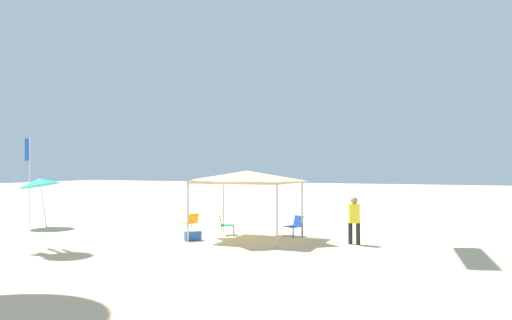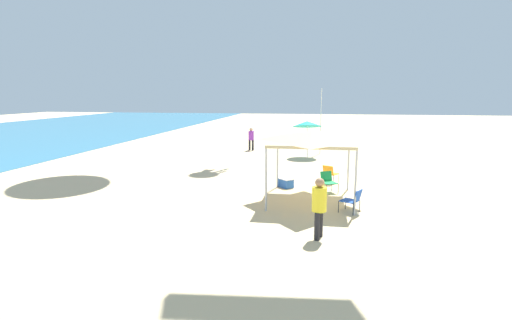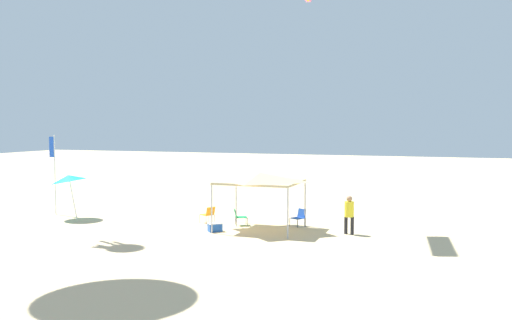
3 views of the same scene
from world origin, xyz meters
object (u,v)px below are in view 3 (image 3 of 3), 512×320
(cooler_box, at_px, (215,227))
(banner_flag, at_px, (54,167))
(beach_umbrella, at_px, (69,178))
(folding_chair_near_cooler, at_px, (209,213))
(folding_chair_facing_ocean, at_px, (299,216))
(folding_chair_left_of_tent, at_px, (239,216))
(person_beachcomber, at_px, (349,212))
(canopy_tent, at_px, (260,178))

(cooler_box, distance_m, banner_flag, 10.36)
(beach_umbrella, relative_size, folding_chair_near_cooler, 2.99)
(folding_chair_near_cooler, distance_m, cooler_box, 2.21)
(folding_chair_facing_ocean, height_order, cooler_box, folding_chair_facing_ocean)
(beach_umbrella, xyz_separation_m, banner_flag, (1.60, -0.83, 0.48))
(beach_umbrella, distance_m, folding_chair_facing_ocean, 11.92)
(cooler_box, bearing_deg, folding_chair_left_of_tent, -104.95)
(cooler_box, xyz_separation_m, person_beachcomber, (-5.81, -1.44, 0.80))
(beach_umbrella, xyz_separation_m, cooler_box, (-8.39, 0.53, -1.88))
(banner_flag, bearing_deg, cooler_box, 172.24)
(banner_flag, bearing_deg, beach_umbrella, 152.75)
(beach_umbrella, distance_m, folding_chair_near_cooler, 7.52)
(folding_chair_facing_ocean, distance_m, banner_flag, 13.46)
(person_beachcomber, bearing_deg, banner_flag, -163.85)
(folding_chair_left_of_tent, distance_m, cooler_box, 1.84)
(canopy_tent, relative_size, beach_umbrella, 1.47)
(folding_chair_facing_ocean, bearing_deg, canopy_tent, -107.48)
(folding_chair_facing_ocean, height_order, banner_flag, banner_flag)
(canopy_tent, relative_size, folding_chair_facing_ocean, 4.40)
(cooler_box, distance_m, person_beachcomber, 6.04)
(folding_chair_near_cooler, relative_size, cooler_box, 1.12)
(cooler_box, relative_size, person_beachcomber, 0.43)
(canopy_tent, distance_m, banner_flag, 11.76)
(folding_chair_left_of_tent, bearing_deg, folding_chair_facing_ocean, -102.10)
(beach_umbrella, height_order, banner_flag, banner_flag)
(folding_chair_near_cooler, distance_m, person_beachcomber, 7.01)
(canopy_tent, height_order, banner_flag, banner_flag)
(beach_umbrella, bearing_deg, cooler_box, 176.35)
(folding_chair_facing_ocean, relative_size, folding_chair_near_cooler, 1.00)
(folding_chair_left_of_tent, distance_m, person_beachcomber, 5.38)
(folding_chair_near_cooler, xyz_separation_m, cooler_box, (-1.17, 1.85, -0.27))
(canopy_tent, xyz_separation_m, banner_flag, (11.76, -0.25, 0.18))
(folding_chair_left_of_tent, bearing_deg, cooler_box, 137.31)
(beach_umbrella, bearing_deg, folding_chair_left_of_tent, -172.15)
(canopy_tent, height_order, cooler_box, canopy_tent)
(canopy_tent, relative_size, person_beachcomber, 2.11)
(folding_chair_near_cooler, bearing_deg, folding_chair_facing_ocean, 127.31)
(cooler_box, bearing_deg, folding_chair_near_cooler, -57.75)
(folding_chair_near_cooler, bearing_deg, beach_umbrella, -51.11)
(folding_chair_left_of_tent, xyz_separation_m, cooler_box, (0.47, 1.76, -0.27))
(canopy_tent, height_order, folding_chair_near_cooler, canopy_tent)
(folding_chair_left_of_tent, relative_size, banner_flag, 0.19)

